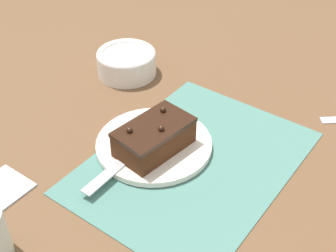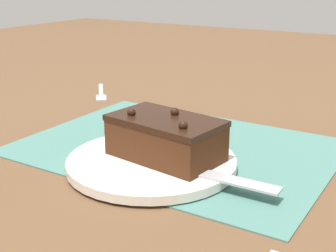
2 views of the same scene
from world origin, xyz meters
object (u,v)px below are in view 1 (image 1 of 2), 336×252
Objects in this scene: cake_plate at (154,144)px; serving_knife at (138,146)px; chocolate_cake at (154,137)px; small_bowl at (127,62)px.

serving_knife is at bearing 160.02° from cake_plate.
cake_plate is at bearing 40.57° from chocolate_cake.
cake_plate is at bearing -129.25° from small_bowl.
serving_knife is (-0.02, 0.02, -0.02)m from chocolate_cake.
chocolate_cake is at bearing -129.88° from small_bowl.
serving_knife reaches higher than cake_plate.
cake_plate is 1.44× the size of chocolate_cake.
cake_plate is 1.61× the size of small_bowl.
cake_plate is 0.29m from small_bowl.
chocolate_cake reaches higher than small_bowl.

